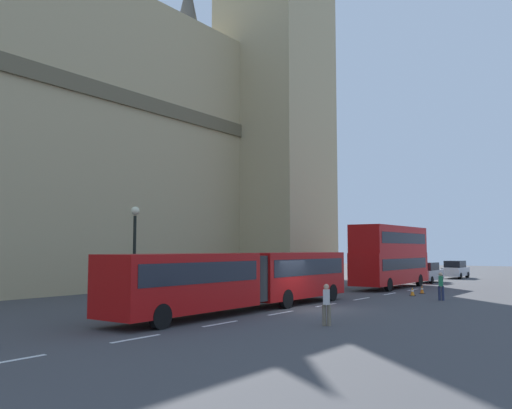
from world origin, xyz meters
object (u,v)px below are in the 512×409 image
at_px(traffic_cone_west, 412,292).
at_px(street_lamp, 134,250).
at_px(double_decker_bus, 390,254).
at_px(sedan_lead, 427,273).
at_px(articulated_bus, 245,276).
at_px(traffic_cone_middle, 422,290).
at_px(pedestrian_by_kerb, 441,285).
at_px(sedan_trailing, 456,270).
at_px(pedestrian_near_cones, 326,303).

distance_m(traffic_cone_west, street_lamp, 18.95).
bearing_deg(double_decker_bus, sedan_lead, 0.15).
relative_size(articulated_bus, double_decker_bus, 1.65).
bearing_deg(traffic_cone_middle, sedan_lead, 16.65).
bearing_deg(traffic_cone_west, double_decker_bus, 33.02).
distance_m(traffic_cone_west, traffic_cone_middle, 2.13).
relative_size(traffic_cone_middle, pedestrian_by_kerb, 0.34).
height_order(traffic_cone_middle, pedestrian_by_kerb, pedestrian_by_kerb).
bearing_deg(sedan_trailing, traffic_cone_middle, -170.33).
bearing_deg(traffic_cone_west, articulated_bus, 164.09).
bearing_deg(pedestrian_near_cones, sedan_trailing, 8.39).
distance_m(articulated_bus, pedestrian_by_kerb, 13.02).
relative_size(sedan_lead, sedan_trailing, 1.00).
height_order(articulated_bus, street_lamp, street_lamp).
relative_size(sedan_trailing, pedestrian_by_kerb, 2.60).
xyz_separation_m(articulated_bus, pedestrian_by_kerb, (11.33, -6.35, -0.83)).
xyz_separation_m(street_lamp, pedestrian_near_cones, (1.04, -10.40, -2.14)).
relative_size(sedan_lead, traffic_cone_west, 7.59).
distance_m(traffic_cone_middle, street_lamp, 20.83).
bearing_deg(traffic_cone_west, traffic_cone_middle, 2.10).
bearing_deg(traffic_cone_middle, pedestrian_near_cones, -173.18).
xyz_separation_m(articulated_bus, sedan_trailing, (37.25, -0.05, -0.83)).
bearing_deg(articulated_bus, pedestrian_by_kerb, -29.28).
bearing_deg(sedan_trailing, street_lamp, 173.59).
bearing_deg(sedan_lead, sedan_trailing, -0.50).
height_order(pedestrian_near_cones, pedestrian_by_kerb, same).
height_order(articulated_bus, traffic_cone_middle, articulated_bus).
distance_m(sedan_lead, traffic_cone_middle, 13.19).
bearing_deg(street_lamp, pedestrian_near_cones, -84.30).
height_order(sedan_trailing, pedestrian_by_kerb, sedan_trailing).
xyz_separation_m(sedan_lead, traffic_cone_west, (-14.76, -3.85, -0.63)).
relative_size(street_lamp, pedestrian_by_kerb, 3.12).
bearing_deg(street_lamp, traffic_cone_middle, -23.58).
relative_size(traffic_cone_west, street_lamp, 0.11).
distance_m(articulated_bus, double_decker_bus, 19.35).
relative_size(pedestrian_near_cones, pedestrian_by_kerb, 1.00).
relative_size(double_decker_bus, sedan_trailing, 2.36).
height_order(sedan_trailing, pedestrian_near_cones, sedan_trailing).
xyz_separation_m(double_decker_bus, sedan_lead, (8.86, 0.02, -1.80)).
distance_m(traffic_cone_middle, pedestrian_near_cones, 18.02).
bearing_deg(sedan_trailing, traffic_cone_west, -171.00).
height_order(double_decker_bus, traffic_cone_middle, double_decker_bus).
bearing_deg(street_lamp, sedan_lead, -8.08).
xyz_separation_m(articulated_bus, pedestrian_near_cones, (-2.32, -5.89, -0.83)).
relative_size(traffic_cone_west, pedestrian_by_kerb, 0.34).
height_order(sedan_lead, traffic_cone_west, sedan_lead).
xyz_separation_m(articulated_bus, street_lamp, (-3.36, 4.51, 1.31)).
bearing_deg(street_lamp, sedan_trailing, -6.41).
distance_m(double_decker_bus, traffic_cone_west, 7.44).
bearing_deg(sedan_trailing, double_decker_bus, 179.82).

